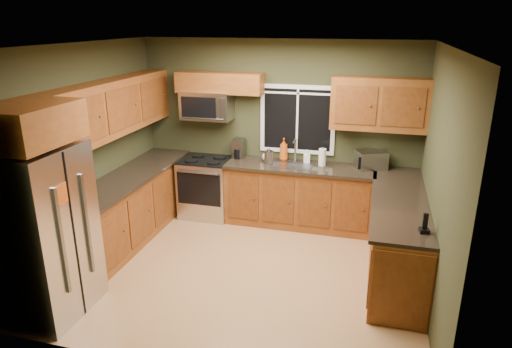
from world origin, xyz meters
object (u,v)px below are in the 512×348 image
at_px(range, 207,187).
at_px(cordless_phone, 424,227).
at_px(soap_bottle_b, 307,156).
at_px(kettle, 269,157).
at_px(microwave, 207,105).
at_px(coffee_maker, 239,149).
at_px(toaster_oven, 371,160).
at_px(paper_towel_roll, 322,157).
at_px(soap_bottle_c, 267,155).
at_px(soap_bottle_a, 284,149).
at_px(refrigerator, 44,233).

distance_m(range, cordless_phone, 3.58).
bearing_deg(soap_bottle_b, kettle, -159.28).
bearing_deg(microwave, coffee_maker, 4.01).
height_order(range, toaster_oven, toaster_oven).
bearing_deg(paper_towel_roll, coffee_maker, 176.95).
bearing_deg(coffee_maker, microwave, -175.99).
bearing_deg(range, toaster_oven, 3.43).
bearing_deg(soap_bottle_c, soap_bottle_a, 27.41).
relative_size(microwave, soap_bottle_a, 2.27).
height_order(toaster_oven, soap_bottle_a, soap_bottle_a).
height_order(paper_towel_roll, cordless_phone, paper_towel_roll).
bearing_deg(cordless_phone, microwave, 146.90).
bearing_deg(refrigerator, range, 76.03).
xyz_separation_m(refrigerator, microwave, (0.69, 2.91, 0.83)).
xyz_separation_m(paper_towel_roll, soap_bottle_c, (-0.83, 0.01, -0.03)).
height_order(refrigerator, soap_bottle_c, refrigerator).
bearing_deg(paper_towel_roll, soap_bottle_b, 162.03).
xyz_separation_m(paper_towel_roll, soap_bottle_a, (-0.60, 0.13, 0.04)).
height_order(toaster_oven, paper_towel_roll, paper_towel_roll).
relative_size(soap_bottle_a, soap_bottle_b, 1.72).
bearing_deg(soap_bottle_c, paper_towel_roll, -0.64).
bearing_deg(kettle, soap_bottle_b, 20.72).
height_order(soap_bottle_b, soap_bottle_c, soap_bottle_b).
distance_m(range, microwave, 1.27).
bearing_deg(microwave, refrigerator, -103.34).
xyz_separation_m(range, paper_towel_roll, (1.77, 0.10, 0.60)).
distance_m(range, soap_bottle_b, 1.64).
bearing_deg(refrigerator, coffee_maker, 68.31).
bearing_deg(coffee_maker, paper_towel_roll, -3.05).
distance_m(refrigerator, microwave, 3.10).
height_order(paper_towel_roll, soap_bottle_c, paper_towel_roll).
bearing_deg(microwave, toaster_oven, 0.25).
height_order(refrigerator, range, refrigerator).
bearing_deg(kettle, range, 178.73).
relative_size(range, toaster_oven, 1.88).
relative_size(refrigerator, kettle, 7.56).
distance_m(soap_bottle_a, soap_bottle_c, 0.27).
distance_m(range, toaster_oven, 2.52).
xyz_separation_m(paper_towel_roll, cordless_phone, (1.26, -1.94, -0.06)).
relative_size(refrigerator, soap_bottle_c, 9.74).
relative_size(range, soap_bottle_a, 2.80).
distance_m(soap_bottle_b, soap_bottle_c, 0.60).
distance_m(refrigerator, range, 2.89).
distance_m(range, paper_towel_roll, 1.87).
distance_m(coffee_maker, soap_bottle_a, 0.69).
bearing_deg(coffee_maker, range, -160.52).
relative_size(range, soap_bottle_c, 5.07).
relative_size(paper_towel_roll, cordless_phone, 1.33).
distance_m(refrigerator, kettle, 3.23).
bearing_deg(cordless_phone, soap_bottle_c, 137.00).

